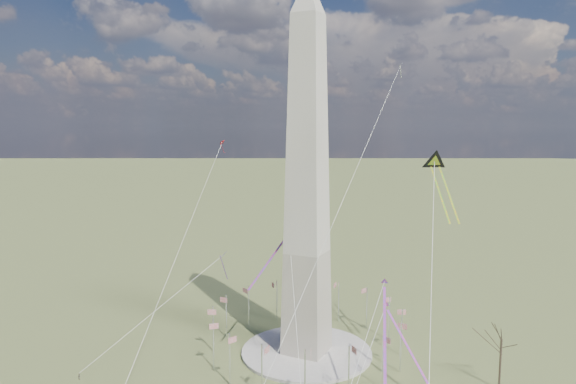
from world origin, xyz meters
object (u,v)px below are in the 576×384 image
at_px(tree_near, 502,336).
at_px(kite_delta_black, 436,165).
at_px(person_west, 79,376).
at_px(washington_monument, 307,181).

relative_size(tree_near, kite_delta_black, 0.94).
distance_m(person_west, kite_delta_black, 105.35).
bearing_deg(tree_near, washington_monument, -178.16).
bearing_deg(tree_near, person_west, -157.43).
bearing_deg(kite_delta_black, washington_monument, -0.96).
height_order(washington_monument, kite_delta_black, washington_monument).
distance_m(washington_monument, person_west, 75.49).
xyz_separation_m(washington_monument, tree_near, (49.37, 1.58, -34.50)).
bearing_deg(kite_delta_black, tree_near, 120.61).
bearing_deg(person_west, kite_delta_black, -126.12).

